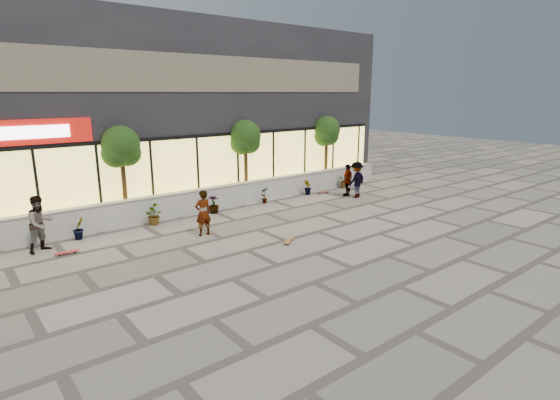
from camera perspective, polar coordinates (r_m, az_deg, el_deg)
ground at (r=14.59m, az=4.76°, el=-6.95°), size 80.00×80.00×0.00m
planter_wall at (r=19.86m, az=-9.23°, el=0.15°), size 22.00×0.42×1.04m
retail_building at (r=24.26m, az=-16.16°, el=11.15°), size 24.00×9.17×8.50m
shrub_b at (r=17.38m, az=-24.81°, el=-3.37°), size 0.57×0.57×0.81m
shrub_c at (r=18.19m, az=-16.29°, el=-1.90°), size 0.68×0.77×0.81m
shrub_d at (r=19.38m, az=-8.66°, el=-0.54°), size 0.64×0.64×0.81m
shrub_e at (r=20.87m, az=-2.02°, el=0.65°), size 0.46×0.35×0.81m
shrub_f at (r=22.62m, az=3.67°, el=1.67°), size 0.55×0.57×0.81m
shrub_g at (r=24.56m, az=8.51°, el=2.52°), size 0.77×0.84×0.81m
tree_midwest at (r=18.65m, az=-20.03°, el=6.30°), size 1.60×1.50×3.92m
tree_mideast at (r=21.34m, az=-4.54°, el=7.94°), size 1.60×1.50×3.92m
tree_east at (r=24.84m, az=6.11°, el=8.74°), size 1.60×1.50×3.92m
skater_center at (r=16.30m, az=-10.02°, el=-1.68°), size 0.64×0.43×1.72m
skater_left at (r=16.48m, az=-28.80°, el=-2.73°), size 1.14×1.04×1.91m
skater_right_near at (r=22.60m, az=8.82°, el=2.60°), size 1.04×0.67×1.64m
skater_right_far at (r=22.27m, az=9.95°, el=2.62°), size 1.24×0.80×1.82m
skateboard_center at (r=15.52m, az=1.14°, el=-5.31°), size 0.72×0.58×0.09m
skateboard_left at (r=16.04m, az=-26.06°, el=-6.13°), size 0.76×0.25×0.09m
skateboard_right_near at (r=23.10m, az=5.66°, el=1.04°), size 0.75×0.47×0.09m
skateboard_right_far at (r=24.22m, az=9.30°, el=1.53°), size 0.74×0.28×0.09m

